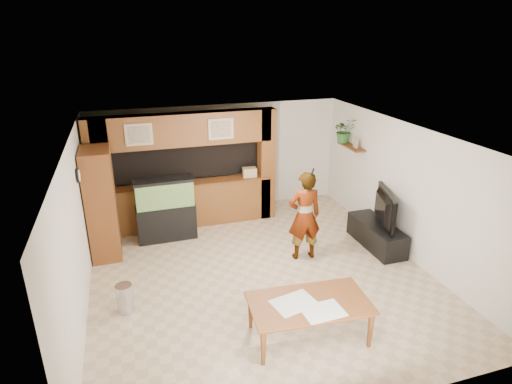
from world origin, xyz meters
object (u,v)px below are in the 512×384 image
object	(u,v)px
aquarium	(166,210)
dining_table	(309,321)
pantry_cabinet	(101,204)
television	(380,208)
person	(304,216)

from	to	relation	value
aquarium	dining_table	xyz separation A→B (m)	(1.61, -3.86, -0.36)
pantry_cabinet	television	xyz separation A→B (m)	(5.35, -1.32, -0.23)
television	person	bearing A→B (deg)	108.04
aquarium	person	bearing A→B (deg)	-34.25
television	pantry_cabinet	bearing A→B (deg)	94.88
pantry_cabinet	person	size ratio (longest dim) A/B	1.22
aquarium	dining_table	bearing A→B (deg)	-68.21
pantry_cabinet	television	size ratio (longest dim) A/B	1.75
aquarium	person	size ratio (longest dim) A/B	0.76
television	person	distance (m)	1.65
pantry_cabinet	aquarium	distance (m)	1.34
pantry_cabinet	person	world-z (taller)	pantry_cabinet
person	dining_table	size ratio (longest dim) A/B	1.03
aquarium	television	distance (m)	4.44
television	person	world-z (taller)	person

